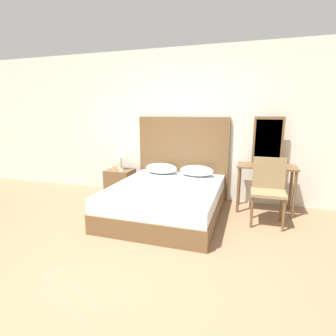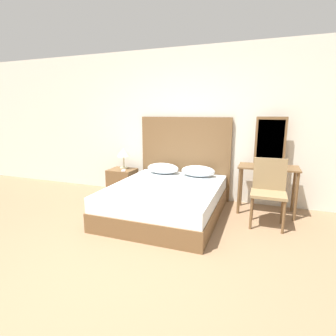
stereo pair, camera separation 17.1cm
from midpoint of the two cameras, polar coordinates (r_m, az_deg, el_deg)
name	(u,v)px [view 1 (the left image)]	position (r m, az deg, el deg)	size (l,w,h in m)	color
ground_plane	(114,280)	(2.80, -13.52, -22.73)	(16.00, 16.00, 0.00)	#8C6B4C
wall_back	(185,125)	(4.88, 2.79, 9.31)	(10.00, 0.06, 2.70)	silver
bed	(166,200)	(4.10, -1.62, -7.08)	(1.61, 1.92, 0.49)	brown
headboard	(182,158)	(4.88, 2.16, 2.21)	(1.69, 0.05, 1.50)	brown
pillow_left	(161,168)	(4.77, -2.50, -0.08)	(0.59, 0.37, 0.19)	silver
pillow_right	(197,171)	(4.59, 5.21, -0.61)	(0.59, 0.37, 0.19)	silver
phone_on_bed	(151,181)	(4.25, -4.95, -2.85)	(0.08, 0.16, 0.01)	#B7B7BC
nightstand	(120,183)	(5.14, -11.33, -3.15)	(0.49, 0.42, 0.51)	brown
table_lamp	(121,153)	(5.09, -11.16, 3.14)	(0.26, 0.26, 0.40)	tan
phone_on_nightstand	(121,171)	(4.94, -11.12, -0.63)	(0.12, 0.17, 0.01)	#B7B7BC
vanity_desk	(266,174)	(4.42, 19.53, -1.33)	(0.89, 0.47, 0.76)	brown
vanity_mirror	(268,140)	(4.54, 19.93, 5.70)	(0.47, 0.03, 0.76)	brown
chair	(268,186)	(3.98, 19.87, -3.70)	(0.47, 0.40, 0.95)	olive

